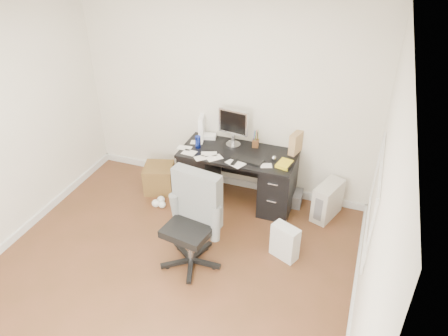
# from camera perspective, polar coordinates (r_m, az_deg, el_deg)

# --- Properties ---
(ground) EXTENTS (4.00, 4.00, 0.00)m
(ground) POSITION_cam_1_polar(r_m,az_deg,el_deg) (5.00, -7.79, -13.97)
(ground) COLOR #492F17
(ground) RESTS_ON ground
(room_shell) EXTENTS (4.02, 4.02, 2.71)m
(room_shell) POSITION_cam_1_polar(r_m,az_deg,el_deg) (3.99, -8.90, 2.95)
(room_shell) COLOR silver
(room_shell) RESTS_ON ground
(desk) EXTENTS (1.50, 0.70, 0.75)m
(desk) POSITION_cam_1_polar(r_m,az_deg,el_deg) (5.83, 1.82, -0.95)
(desk) COLOR black
(desk) RESTS_ON ground
(loose_papers) EXTENTS (1.10, 0.60, 0.00)m
(loose_papers) POSITION_cam_1_polar(r_m,az_deg,el_deg) (5.66, -0.21, 2.14)
(loose_papers) COLOR silver
(loose_papers) RESTS_ON desk
(lcd_monitor) EXTENTS (0.44, 0.29, 0.52)m
(lcd_monitor) POSITION_cam_1_polar(r_m,az_deg,el_deg) (5.70, 1.24, 5.29)
(lcd_monitor) COLOR #B5B5BA
(lcd_monitor) RESTS_ON desk
(keyboard) EXTENTS (0.42, 0.20, 0.02)m
(keyboard) POSITION_cam_1_polar(r_m,az_deg,el_deg) (5.47, 3.03, 1.09)
(keyboard) COLOR black
(keyboard) RESTS_ON desk
(computer_mouse) EXTENTS (0.08, 0.08, 0.06)m
(computer_mouse) POSITION_cam_1_polar(r_m,az_deg,el_deg) (5.50, 6.53, 1.30)
(computer_mouse) COLOR #B5B5BA
(computer_mouse) RESTS_ON desk
(travel_mug) EXTENTS (0.09, 0.09, 0.16)m
(travel_mug) POSITION_cam_1_polar(r_m,az_deg,el_deg) (5.73, -3.43, 3.42)
(travel_mug) COLOR #162999
(travel_mug) RESTS_ON desk
(white_binder) EXTENTS (0.19, 0.29, 0.31)m
(white_binder) POSITION_cam_1_polar(r_m,az_deg,el_deg) (5.98, -2.91, 5.49)
(white_binder) COLOR white
(white_binder) RESTS_ON desk
(magazine_file) EXTENTS (0.18, 0.26, 0.28)m
(magazine_file) POSITION_cam_1_polar(r_m,az_deg,el_deg) (5.65, 9.39, 3.27)
(magazine_file) COLOR #8F6645
(magazine_file) RESTS_ON desk
(pen_cup) EXTENTS (0.11, 0.11, 0.24)m
(pen_cup) POSITION_cam_1_polar(r_m,az_deg,el_deg) (5.73, 4.16, 3.84)
(pen_cup) COLOR #542918
(pen_cup) RESTS_ON desk
(yellow_book) EXTENTS (0.21, 0.25, 0.04)m
(yellow_book) POSITION_cam_1_polar(r_m,az_deg,el_deg) (5.41, 7.97, 0.51)
(yellow_book) COLOR yellow
(yellow_book) RESTS_ON desk
(paper_remote) EXTENTS (0.29, 0.26, 0.02)m
(paper_remote) POSITION_cam_1_polar(r_m,az_deg,el_deg) (5.41, 1.52, 0.72)
(paper_remote) COLOR silver
(paper_remote) RESTS_ON desk
(office_chair) EXTENTS (0.73, 0.73, 1.13)m
(office_chair) POSITION_cam_1_polar(r_m,az_deg,el_deg) (4.76, -4.56, -7.31)
(office_chair) COLOR #575957
(office_chair) RESTS_ON ground
(pc_tower) EXTENTS (0.37, 0.53, 0.48)m
(pc_tower) POSITION_cam_1_polar(r_m,az_deg,el_deg) (5.78, 13.37, -4.15)
(pc_tower) COLOR #BCB5AA
(pc_tower) RESTS_ON ground
(shopping_bag) EXTENTS (0.38, 0.33, 0.43)m
(shopping_bag) POSITION_cam_1_polar(r_m,az_deg,el_deg) (5.10, 7.95, -9.54)
(shopping_bag) COLOR silver
(shopping_bag) RESTS_ON ground
(wicker_basket) EXTENTS (0.49, 0.49, 0.39)m
(wicker_basket) POSITION_cam_1_polar(r_m,az_deg,el_deg) (6.21, -8.46, -1.31)
(wicker_basket) COLOR #452E14
(wicker_basket) RESTS_ON ground
(desk_printer) EXTENTS (0.33, 0.28, 0.19)m
(desk_printer) POSITION_cam_1_polar(r_m,az_deg,el_deg) (6.00, 8.61, -3.80)
(desk_printer) COLOR slate
(desk_printer) RESTS_ON ground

